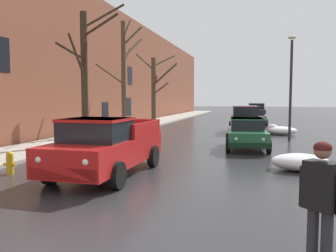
{
  "coord_description": "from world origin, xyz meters",
  "views": [
    {
      "loc": [
        3.31,
        -3.56,
        2.31
      ],
      "look_at": [
        0.2,
        8.23,
        1.34
      ],
      "focal_mm": 36.92,
      "sensor_mm": 36.0,
      "label": 1
    }
  ],
  "objects": [
    {
      "name": "fire_hydrant",
      "position": [
        -4.03,
        5.29,
        0.36
      ],
      "size": [
        0.42,
        0.22,
        0.71
      ],
      "color": "gold",
      "rests_on": "ground"
    },
    {
      "name": "snow_bank_near_corner_left",
      "position": [
        -4.22,
        8.57,
        0.29
      ],
      "size": [
        2.58,
        1.47,
        0.58
      ],
      "color": "white",
      "rests_on": "ground"
    },
    {
      "name": "suv_maroon_parked_kerbside_mid",
      "position": [
        2.39,
        20.37,
        0.99
      ],
      "size": [
        2.37,
        4.59,
        1.82
      ],
      "color": "maroon",
      "rests_on": "ground"
    },
    {
      "name": "bare_tree_far_down_block",
      "position": [
        -4.74,
        22.86,
        3.09
      ],
      "size": [
        3.17,
        3.43,
        5.93
      ],
      "color": "#4C3D2D",
      "rests_on": "ground"
    },
    {
      "name": "pickup_truck_red_approaching_near_lane",
      "position": [
        -1.11,
        5.89,
        0.88
      ],
      "size": [
        2.19,
        5.11,
        1.76
      ],
      "color": "red",
      "rests_on": "ground"
    },
    {
      "name": "suv_darkblue_queued_behind_truck",
      "position": [
        3.0,
        34.49,
        0.99
      ],
      "size": [
        2.17,
        4.58,
        1.82
      ],
      "color": "navy",
      "rests_on": "ground"
    },
    {
      "name": "snow_bank_near_corner_right",
      "position": [
        4.67,
        8.17,
        0.26
      ],
      "size": [
        1.82,
        1.3,
        0.54
      ],
      "color": "white",
      "rests_on": "ground"
    },
    {
      "name": "street_lamp_post",
      "position": [
        4.95,
        16.31,
        3.19
      ],
      "size": [
        0.44,
        0.24,
        5.68
      ],
      "color": "#28282D",
      "rests_on": "ground"
    },
    {
      "name": "brick_townhouse_facade",
      "position": [
        -8.39,
        18.0,
        4.82
      ],
      "size": [
        0.63,
        80.0,
        9.65
      ],
      "color": "brown",
      "rests_on": "ground"
    },
    {
      "name": "left_sidewalk_slab",
      "position": [
        -6.38,
        18.0,
        0.06
      ],
      "size": [
        3.01,
        80.0,
        0.12
      ],
      "primitive_type": "cube",
      "color": "#A8A399",
      "rests_on": "ground"
    },
    {
      "name": "sedan_grey_parked_far_down_block",
      "position": [
        3.02,
        27.33,
        0.75
      ],
      "size": [
        2.06,
        4.22,
        1.42
      ],
      "color": "slate",
      "rests_on": "ground"
    },
    {
      "name": "pedestrian_with_coffee",
      "position": [
        4.12,
        1.23,
        1.04
      ],
      "size": [
        0.58,
        0.49,
        1.76
      ],
      "color": "#2D2D33",
      "rests_on": "ground"
    },
    {
      "name": "sedan_green_parked_kerbside_close",
      "position": [
        2.78,
        12.6,
        0.75
      ],
      "size": [
        2.14,
        3.99,
        1.42
      ],
      "color": "#1E5633",
      "rests_on": "ground"
    },
    {
      "name": "snow_bank_along_left_kerb",
      "position": [
        4.6,
        19.56,
        0.28
      ],
      "size": [
        1.92,
        1.2,
        0.67
      ],
      "color": "white",
      "rests_on": "ground"
    },
    {
      "name": "bare_tree_second_along_sidewalk",
      "position": [
        -4.78,
        11.54,
        3.51
      ],
      "size": [
        3.08,
        2.45,
        6.87
      ],
      "color": "#382B1E",
      "rests_on": "ground"
    },
    {
      "name": "snow_bank_along_right_kerb",
      "position": [
        -4.59,
        16.17,
        0.34
      ],
      "size": [
        1.83,
        1.42,
        0.73
      ],
      "color": "white",
      "rests_on": "ground"
    },
    {
      "name": "bare_tree_mid_block",
      "position": [
        -4.83,
        16.63,
        3.8
      ],
      "size": [
        2.57,
        3.03,
        7.04
      ],
      "color": "#4C3D2D",
      "rests_on": "ground"
    }
  ]
}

